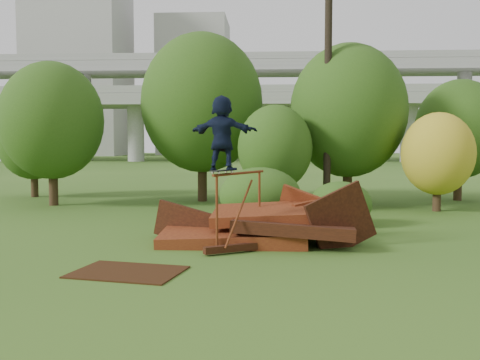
# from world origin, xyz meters

# --- Properties ---
(ground) EXTENTS (240.00, 240.00, 0.00)m
(ground) POSITION_xyz_m (0.00, 0.00, 0.00)
(ground) COLOR #2D5116
(ground) RESTS_ON ground
(scrap_pile) EXTENTS (5.69, 3.27, 1.89)m
(scrap_pile) POSITION_xyz_m (-0.34, 2.43, 0.38)
(scrap_pile) COLOR #4B180D
(scrap_pile) RESTS_ON ground
(grind_rail) EXTENTS (1.14, 1.96, 1.79)m
(grind_rail) POSITION_xyz_m (-0.82, 2.11, 1.25)
(grind_rail) COLOR #64270F
(grind_rail) RESTS_ON ground
(skateboard) EXTENTS (0.54, 0.75, 0.08)m
(skateboard) POSITION_xyz_m (-1.18, 1.48, 1.85)
(skateboard) COLOR black
(skateboard) RESTS_ON grind_rail
(skater) EXTENTS (1.66, 0.88, 1.71)m
(skater) POSITION_xyz_m (-1.18, 1.48, 2.72)
(skater) COLOR black
(skater) RESTS_ON skateboard
(flat_plate) EXTENTS (2.28, 1.83, 0.03)m
(flat_plate) POSITION_xyz_m (-2.81, -0.81, 0.01)
(flat_plate) COLOR black
(flat_plate) RESTS_ON ground
(tree_0) EXTENTS (4.04, 4.04, 5.69)m
(tree_0) POSITION_xyz_m (-8.70, 9.96, 3.37)
(tree_0) COLOR black
(tree_0) RESTS_ON ground
(tree_1) EXTENTS (5.12, 5.12, 7.12)m
(tree_1) POSITION_xyz_m (-2.96, 11.83, 4.17)
(tree_1) COLOR black
(tree_1) RESTS_ON ground
(tree_2) EXTENTS (2.77, 2.77, 3.90)m
(tree_2) POSITION_xyz_m (0.10, 8.98, 2.30)
(tree_2) COLOR black
(tree_2) RESTS_ON ground
(tree_3) EXTENTS (4.65, 4.65, 6.46)m
(tree_3) POSITION_xyz_m (3.05, 10.95, 3.77)
(tree_3) COLOR black
(tree_3) RESTS_ON ground
(tree_4) EXTENTS (2.61, 2.61, 3.60)m
(tree_4) POSITION_xyz_m (6.00, 8.94, 2.09)
(tree_4) COLOR black
(tree_4) RESTS_ON ground
(tree_5) EXTENTS (3.71, 3.71, 5.21)m
(tree_5) POSITION_xyz_m (8.04, 12.71, 3.07)
(tree_5) COLOR black
(tree_5) RESTS_ON ground
(tree_6) EXTENTS (3.29, 3.29, 4.59)m
(tree_6) POSITION_xyz_m (-10.91, 13.15, 2.70)
(tree_6) COLOR black
(tree_6) RESTS_ON ground
(shrub_left) EXTENTS (2.53, 2.33, 1.75)m
(shrub_left) POSITION_xyz_m (-0.38, 5.56, 0.87)
(shrub_left) COLOR #1F4312
(shrub_left) RESTS_ON ground
(shrub_right) EXTENTS (1.89, 1.73, 1.34)m
(shrub_right) POSITION_xyz_m (2.05, 5.33, 0.67)
(shrub_right) COLOR #1F4312
(shrub_right) RESTS_ON ground
(utility_pole) EXTENTS (1.40, 0.28, 9.98)m
(utility_pole) POSITION_xyz_m (2.08, 9.59, 5.07)
(utility_pole) COLOR black
(utility_pole) RESTS_ON ground
(freeway_overpass) EXTENTS (160.00, 15.00, 13.70)m
(freeway_overpass) POSITION_xyz_m (0.00, 62.92, 10.32)
(freeway_overpass) COLOR gray
(freeway_overpass) RESTS_ON ground
(building_left) EXTENTS (18.00, 16.00, 35.00)m
(building_left) POSITION_xyz_m (-38.00, 95.00, 17.50)
(building_left) COLOR #9E9E99
(building_left) RESTS_ON ground
(building_right) EXTENTS (14.00, 14.00, 28.00)m
(building_right) POSITION_xyz_m (-16.00, 102.00, 14.00)
(building_right) COLOR #9E9E99
(building_right) RESTS_ON ground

